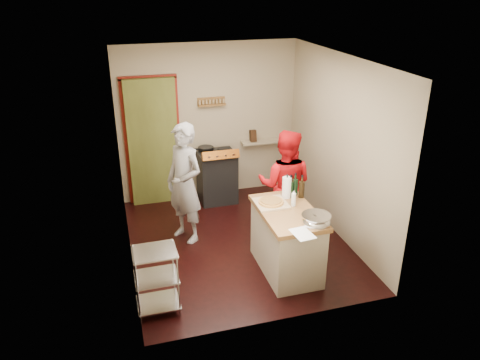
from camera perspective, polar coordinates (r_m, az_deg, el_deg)
name	(u,v)px	position (r m, az deg, el deg)	size (l,w,h in m)	color
floor	(237,241)	(6.84, -0.33, -7.50)	(3.50, 3.50, 0.00)	black
back_wall	(171,134)	(7.86, -8.44, 5.53)	(3.00, 0.44, 2.60)	gray
left_wall	(123,170)	(6.07, -14.13, 1.24)	(0.04, 3.50, 2.60)	gray
right_wall	(338,147)	(6.81, 11.91, 3.91)	(0.04, 3.50, 2.60)	gray
ceiling	(237,58)	(5.93, -0.39, 14.63)	(3.00, 3.50, 0.02)	white
stove	(217,176)	(7.88, -2.82, 0.52)	(0.60, 0.63, 1.00)	black
wire_shelving	(156,278)	(5.42, -10.16, -11.66)	(0.48, 0.40, 0.80)	silver
island	(287,239)	(6.04, 5.77, -7.13)	(0.71, 1.31, 1.17)	#B5AF9A
person_stripe	(185,184)	(6.59, -6.77, -0.44)	(0.63, 0.42, 1.74)	#A4A4A9
person_red	(285,185)	(6.66, 5.50, -0.63)	(0.79, 0.62, 1.63)	red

